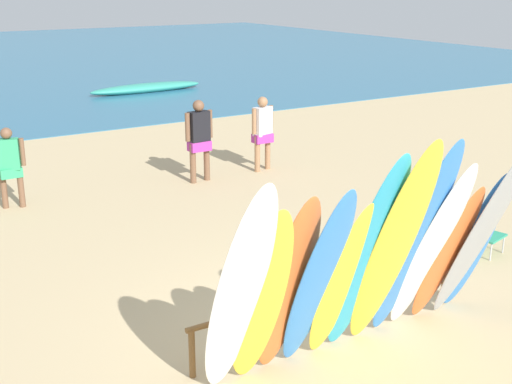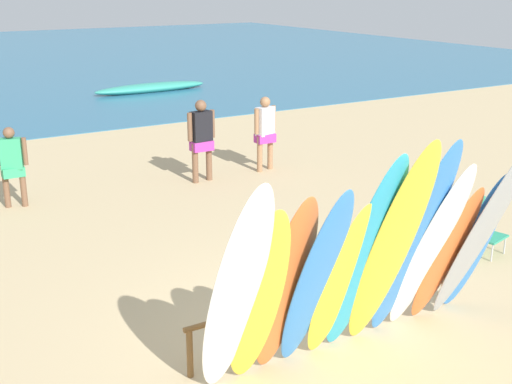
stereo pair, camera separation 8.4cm
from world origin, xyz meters
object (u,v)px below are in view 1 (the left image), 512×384
Objects in this scene: beachgoer_photographing at (199,135)px; beach_chair_red at (477,224)px; surfboard_yellow_1 at (261,300)px; surfboard_orange_9 at (447,255)px; surfboard_orange_2 at (288,288)px; surfboard_blue_7 at (414,243)px; surfboard_teal_5 at (366,258)px; surfboard_grey_10 at (483,230)px; surfboard_blue_3 at (317,282)px; distant_boat at (147,88)px; surfboard_yellow_6 at (392,249)px; beachgoer_midbeach at (263,128)px; surfboard_white_0 at (239,295)px; surfboard_white_8 at (431,249)px; beachgoer_near_rack at (9,162)px; surfboard_blue_11 at (475,243)px; surfboard_yellow_4 at (341,282)px; surfboard_rack at (334,294)px.

beachgoer_photographing reaches higher than beach_chair_red.
surfboard_orange_9 is (2.59, 0.02, -0.11)m from surfboard_yellow_1.
surfboard_orange_2 is at bearing 63.19° from beachgoer_photographing.
surfboard_blue_7 is (1.93, -0.09, 0.22)m from surfboard_yellow_1.
surfboard_teal_5 is 0.96× the size of surfboard_grey_10.
surfboard_orange_9 is at bearing -5.63° from surfboard_orange_2.
beachgoer_photographing is at bearing 68.45° from surfboard_blue_3.
surfboard_yellow_6 is at bearing -105.13° from distant_boat.
surfboard_orange_9 is at bearing -102.24° from distant_boat.
surfboard_blue_7 reaches higher than beachgoer_midbeach.
beach_chair_red is at bearing 27.74° from surfboard_blue_7.
surfboard_white_0 is 0.95× the size of surfboard_blue_7.
surfboard_white_8 is (1.58, -0.03, 0.02)m from surfboard_blue_3.
surfboard_orange_9 is 0.51m from surfboard_grey_10.
beach_chair_red is at bearing -27.30° from beachgoer_near_rack.
surfboard_blue_3 is 2.45m from surfboard_blue_11.
surfboard_blue_11 is 7.28m from beachgoer_midbeach.
distant_boat is (6.93, 18.71, -1.08)m from surfboard_white_0.
surfboard_blue_11 is (0.18, 0.24, -0.29)m from surfboard_grey_10.
surfboard_teal_5 is at bearing -22.49° from surfboard_yellow_4.
surfboard_blue_11 is at bearing -1.86° from surfboard_blue_3.
surfboard_orange_2 is 1.10× the size of surfboard_orange_9.
beachgoer_midbeach is 1.96× the size of beach_chair_red.
surfboard_white_8 reaches higher than beachgoer_midbeach.
surfboard_teal_5 is 4.04m from beach_chair_red.
surfboard_yellow_1 is 0.37m from surfboard_orange_2.
beach_chair_red is (3.89, 1.47, -0.57)m from surfboard_yellow_4.
surfboard_white_0 reaches higher than distant_boat.
surfboard_blue_3 is 8.20m from beachgoer_midbeach.
surfboard_white_0 reaches higher than surfboard_yellow_4.
surfboard_yellow_1 is at bearing -136.09° from beachgoer_midbeach.
surfboard_teal_5 is (0.25, -0.08, 0.26)m from surfboard_yellow_4.
beachgoer_midbeach is at bearing 84.37° from surfboard_blue_11.
surfboard_blue_11 is (2.09, 0.02, 0.00)m from surfboard_yellow_4.
surfboard_blue_11 is at bearing 6.28° from surfboard_blue_7.
surfboard_blue_7 is (0.67, -0.03, 0.03)m from surfboard_teal_5.
surfboard_blue_7 is 1.83× the size of beachgoer_near_rack.
surfboard_orange_2 reaches higher than distant_boat.
surfboard_rack is 1.68m from surfboard_yellow_1.
beachgoer_midbeach is (3.00, 7.33, -0.38)m from surfboard_yellow_6.
surfboard_rack is 2.57× the size of beachgoer_near_rack.
surfboard_white_8 reaches higher than surfboard_blue_3.
surfboard_grey_10 is at bearing -7.89° from surfboard_blue_3.
beachgoer_near_rack is (-1.77, 7.43, -0.13)m from surfboard_yellow_4.
surfboard_yellow_1 reaches higher than beachgoer_photographing.
surfboard_orange_9 reaches higher than distant_boat.
surfboard_blue_3 is 0.38m from surfboard_yellow_4.
surfboard_teal_5 is 0.97× the size of surfboard_blue_7.
surfboard_white_8 is 1.43× the size of beachgoer_photographing.
surfboard_blue_3 is at bearing 178.09° from surfboard_white_8.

